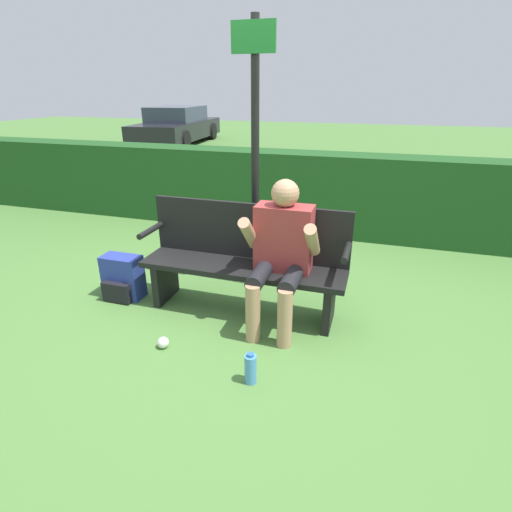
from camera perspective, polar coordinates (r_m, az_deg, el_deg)
ground_plane at (r=3.46m, az=-1.90°, el=-7.76°), size 40.00×40.00×0.00m
hedge_back at (r=5.30m, az=6.06°, el=9.07°), size 12.00×0.51×1.02m
park_bench at (r=3.31m, az=-1.62°, el=-0.37°), size 1.70×0.40×0.90m
person_seated at (r=3.05m, az=3.57°, el=1.08°), size 0.57×0.59×1.15m
backpack at (r=3.79m, az=-18.53°, el=-3.03°), size 0.35×0.25×0.39m
water_bottle at (r=2.66m, az=-0.79°, el=-15.79°), size 0.08×0.08×0.22m
signpost at (r=3.52m, az=-0.15°, el=15.16°), size 0.36×0.09×2.29m
parked_car at (r=14.41m, az=-11.16°, el=17.76°), size 2.06×4.57×1.19m
litter_crumple at (r=3.07m, az=-13.12°, el=-11.95°), size 0.08×0.08×0.08m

